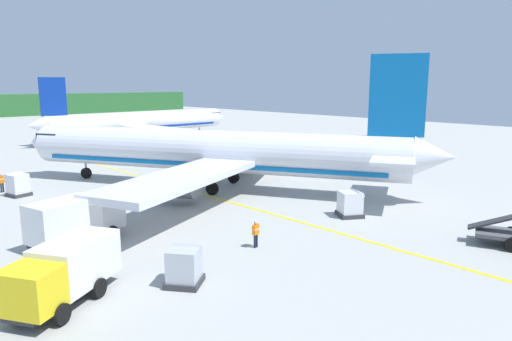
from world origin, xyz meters
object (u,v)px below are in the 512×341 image
airliner_mid_apron (139,122)px  crew_marshaller (256,232)px  airliner_foreground (214,152)px  service_truck_catering (64,271)px  service_truck_fuel (75,219)px  cargo_container_far (184,266)px  cargo_container_near (350,204)px  cargo_container_mid (18,185)px  crew_loader_right (2,181)px  crew_loader_left (60,209)px

airliner_mid_apron → crew_marshaller: size_ratio=22.57×
airliner_foreground → service_truck_catering: airliner_foreground is taller
service_truck_catering → crew_marshaller: 11.02m
service_truck_fuel → cargo_container_far: (1.48, -9.23, -0.67)m
airliner_foreground → cargo_container_near: airliner_foreground is taller
cargo_container_mid → crew_loader_right: cargo_container_mid is taller
cargo_container_far → airliner_mid_apron: bearing=62.5°
airliner_mid_apron → crew_loader_left: bearing=-125.7°
airliner_mid_apron → crew_loader_left: airliner_mid_apron is taller
service_truck_catering → airliner_foreground: bearing=35.5°
cargo_container_mid → crew_marshaller: bearing=-75.2°
service_truck_fuel → cargo_container_near: service_truck_fuel is taller
service_truck_fuel → crew_marshaller: service_truck_fuel is taller
service_truck_fuel → airliner_mid_apron: bearing=56.6°
service_truck_catering → service_truck_fuel: bearing=64.3°
cargo_container_near → crew_loader_right: 30.58m
airliner_mid_apron → crew_loader_left: 49.47m
crew_loader_right → airliner_mid_apron: bearing=43.0°
service_truck_catering → cargo_container_near: (20.53, -0.59, -0.56)m
cargo_container_mid → cargo_container_far: size_ratio=0.89×
cargo_container_far → crew_loader_right: (-0.73, 27.32, 0.10)m
cargo_container_far → service_truck_fuel: bearing=99.1°
crew_loader_left → crew_loader_right: crew_loader_left is taller
service_truck_catering → cargo_container_near: service_truck_catering is taller
service_truck_fuel → service_truck_catering: (-3.45, -7.18, -0.09)m
cargo_container_near → cargo_container_mid: bearing=123.9°
cargo_container_near → crew_loader_left: cargo_container_near is taller
cargo_container_far → crew_loader_right: 27.33m
cargo_container_near → crew_loader_right: bearing=122.3°
airliner_foreground → airliner_mid_apron: airliner_foreground is taller
crew_marshaller → airliner_foreground: bearing=60.4°
service_truck_fuel → crew_loader_left: bearing=79.5°
airliner_foreground → cargo_container_mid: airliner_foreground is taller
airliner_foreground → crew_loader_right: airliner_foreground is taller
cargo_container_near → crew_loader_right: cargo_container_near is taller
service_truck_catering → crew_loader_left: service_truck_catering is taller
airliner_mid_apron → service_truck_fuel: 54.13m
cargo_container_near → cargo_container_far: (-15.60, -1.46, -0.01)m
service_truck_fuel → airliner_foreground: bearing=22.4°
airliner_mid_apron → airliner_foreground: bearing=-110.0°
airliner_foreground → service_truck_fuel: size_ratio=6.33×
cargo_container_mid → crew_marshaller: (6.18, -23.44, -0.02)m
cargo_container_near → service_truck_catering: bearing=178.3°
cargo_container_far → crew_loader_left: size_ratio=1.28×
cargo_container_near → crew_loader_right: size_ratio=1.34×
cargo_container_mid → cargo_container_far: bearing=-89.7°
crew_loader_right → service_truck_fuel: bearing=-92.4°
cargo_container_mid → airliner_mid_apron: bearing=46.1°
service_truck_fuel → crew_loader_left: size_ratio=3.37×
service_truck_fuel → crew_loader_right: service_truck_fuel is taller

